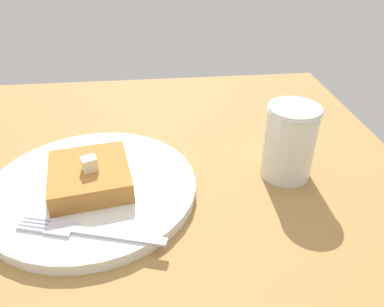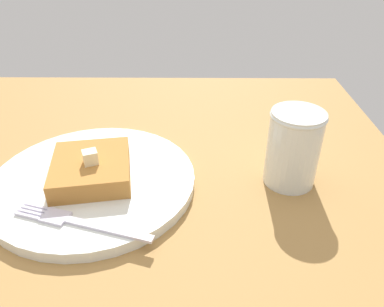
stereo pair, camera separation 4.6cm
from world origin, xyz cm
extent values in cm
cube|color=#A1763F|center=(0.00, 0.00, 1.41)|extent=(97.08, 97.08, 2.81)
cylinder|color=silver|center=(6.15, 11.15, 3.49)|extent=(25.55, 25.55, 1.36)
torus|color=#323339|center=(6.15, 11.15, 3.77)|extent=(25.55, 25.55, 0.80)
cube|color=#AD7232|center=(6.15, 11.15, 5.45)|extent=(10.91, 11.55, 2.55)
cube|color=#F4E5B5|center=(6.47, 10.51, 7.56)|extent=(2.13, 2.04, 1.68)
cube|color=silver|center=(10.02, 1.71, 4.35)|extent=(9.83, 3.75, 0.36)
cube|color=silver|center=(3.89, 3.56, 4.35)|extent=(3.32, 2.92, 0.36)
cube|color=silver|center=(0.78, 3.63, 4.35)|extent=(3.16, 1.23, 0.36)
cube|color=silver|center=(0.94, 4.16, 4.35)|extent=(3.16, 1.23, 0.36)
cube|color=silver|center=(1.10, 4.69, 4.35)|extent=(3.16, 1.23, 0.36)
cube|color=silver|center=(1.26, 5.21, 4.35)|extent=(3.16, 1.23, 0.36)
cylinder|color=#482205|center=(31.09, 12.50, 6.52)|extent=(5.94, 5.94, 7.41)
cylinder|color=silver|center=(31.09, 12.50, 7.72)|extent=(6.46, 6.46, 9.82)
torus|color=silver|center=(31.09, 12.50, 12.18)|extent=(6.70, 6.70, 0.50)
camera|label=1|loc=(14.41, -26.49, 32.01)|focal=35.00mm
camera|label=2|loc=(18.98, -26.72, 32.01)|focal=35.00mm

